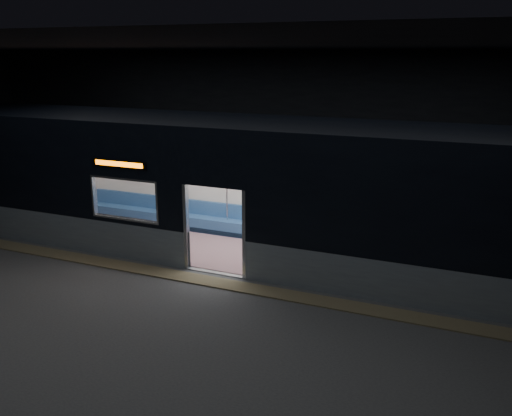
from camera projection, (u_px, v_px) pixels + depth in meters
The scene contains 7 objects.
station_floor at pixel (193, 291), 11.56m from camera, with size 24.00×14.00×0.01m, color #47494C.
station_envelope at pixel (187, 118), 10.55m from camera, with size 24.00×14.00×5.00m.
tactile_strip at pixel (206, 281), 12.04m from camera, with size 22.80×0.50×0.03m, color #8C7F59.
metro_car at pixel (242, 182), 13.30m from camera, with size 18.00×3.04×3.35m.
passenger at pixel (381, 228), 13.25m from camera, with size 0.39×0.65×1.29m.
handbag at pixel (378, 234), 13.12m from camera, with size 0.26×0.22×0.13m, color black.
transit_map at pixel (426, 201), 12.97m from camera, with size 1.00×0.03×0.65m, color white.
Camera 1 is at (5.38, -9.26, 4.87)m, focal length 38.00 mm.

